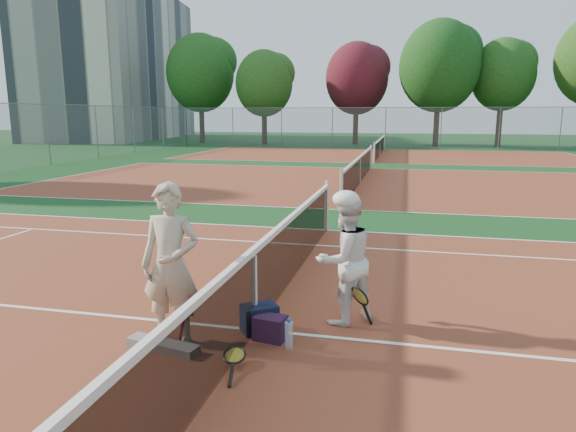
{
  "coord_description": "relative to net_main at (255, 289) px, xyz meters",
  "views": [
    {
      "loc": [
        1.67,
        -5.48,
        2.52
      ],
      "look_at": [
        0.0,
        1.73,
        1.05
      ],
      "focal_mm": 32.0,
      "sensor_mm": 36.0,
      "label": 1
    }
  ],
  "objects": [
    {
      "name": "court_far_a",
      "position": [
        0.0,
        13.5,
        -0.51
      ],
      "size": [
        23.77,
        10.97,
        0.01
      ],
      "primitive_type": "cube",
      "color": "brown",
      "rests_on": "ground"
    },
    {
      "name": "net_cover_canvas",
      "position": [
        -0.84,
        -0.71,
        -0.46
      ],
      "size": [
        0.88,
        0.37,
        0.09
      ],
      "primitive_type": "cube",
      "rotation": [
        0.0,
        0.0,
        -0.2
      ],
      "color": "slate",
      "rests_on": "ground"
    },
    {
      "name": "tree_back_4",
      "position": [
        8.6,
        38.08,
        4.97
      ],
      "size": [
        4.82,
        4.82,
        8.27
      ],
      "color": "#382314",
      "rests_on": "ground"
    },
    {
      "name": "net_far_a",
      "position": [
        0.0,
        13.5,
        0.0
      ],
      "size": [
        0.1,
        10.98,
        1.02
      ],
      "primitive_type": null,
      "color": "black",
      "rests_on": "ground"
    },
    {
      "name": "racket_red",
      "position": [
        -0.61,
        -0.55,
        -0.21
      ],
      "size": [
        0.29,
        0.32,
        0.59
      ],
      "primitive_type": null,
      "rotation": [
        0.0,
        0.0,
        0.56
      ],
      "color": "maroon",
      "rests_on": "ground"
    },
    {
      "name": "net_main",
      "position": [
        0.0,
        0.0,
        0.0
      ],
      "size": [
        0.1,
        10.98,
        1.02
      ],
      "primitive_type": null,
      "color": "black",
      "rests_on": "ground"
    },
    {
      "name": "fence_back",
      "position": [
        0.0,
        34.0,
        0.99
      ],
      "size": [
        32.0,
        0.06,
        3.0
      ],
      "primitive_type": null,
      "color": "slate",
      "rests_on": "ground"
    },
    {
      "name": "court_far_b",
      "position": [
        0.0,
        27.0,
        -0.51
      ],
      "size": [
        23.77,
        10.97,
        0.01
      ],
      "primitive_type": "cube",
      "color": "brown",
      "rests_on": "ground"
    },
    {
      "name": "racket_black_held",
      "position": [
        1.2,
        0.3,
        -0.24
      ],
      "size": [
        0.4,
        0.41,
        0.54
      ],
      "primitive_type": null,
      "rotation": [
        0.0,
        0.0,
        4.07
      ],
      "color": "black",
      "rests_on": "ground"
    },
    {
      "name": "sports_bag_purple",
      "position": [
        0.24,
        -0.21,
        -0.37
      ],
      "size": [
        0.38,
        0.3,
        0.28
      ],
      "primitive_type": "cube",
      "rotation": [
        0.0,
        0.0,
        -0.17
      ],
      "color": "black",
      "rests_on": "ground"
    },
    {
      "name": "tree_back_3",
      "position": [
        3.79,
        36.88,
        5.61
      ],
      "size": [
        6.1,
        6.1,
        9.64
      ],
      "color": "#382314",
      "rests_on": "ground"
    },
    {
      "name": "player_b",
      "position": [
        0.99,
        0.49,
        0.28
      ],
      "size": [
        0.97,
        0.96,
        1.58
      ],
      "primitive_type": "imported",
      "rotation": [
        0.0,
        0.0,
        3.87
      ],
      "color": "white",
      "rests_on": "ground"
    },
    {
      "name": "player_a",
      "position": [
        -0.8,
        -0.51,
        0.4
      ],
      "size": [
        0.68,
        0.46,
        1.81
      ],
      "primitive_type": "imported",
      "rotation": [
        0.0,
        0.0,
        0.04
      ],
      "color": "#B8A98E",
      "rests_on": "ground"
    },
    {
      "name": "sports_bag_navy",
      "position": [
        0.06,
        -0.01,
        -0.35
      ],
      "size": [
        0.5,
        0.46,
        0.32
      ],
      "primitive_type": "cube",
      "rotation": [
        0.0,
        0.0,
        0.61
      ],
      "color": "black",
      "rests_on": "ground"
    },
    {
      "name": "tree_back_1",
      "position": [
        -10.11,
        36.6,
        4.47
      ],
      "size": [
        4.73,
        4.73,
        7.72
      ],
      "color": "#382314",
      "rests_on": "ground"
    },
    {
      "name": "apartment_block",
      "position": [
        -28.0,
        44.0,
        6.99
      ],
      "size": [
        12.96,
        23.18,
        15.0
      ],
      "primitive_type": "cube",
      "rotation": [
        0.0,
        0.0,
        0.14
      ],
      "color": "beige",
      "rests_on": "ground"
    },
    {
      "name": "net_far_b",
      "position": [
        0.0,
        27.0,
        0.0
      ],
      "size": [
        0.1,
        10.98,
        1.02
      ],
      "primitive_type": null,
      "color": "black",
      "rests_on": "ground"
    },
    {
      "name": "tree_back_maroon",
      "position": [
        -2.68,
        38.6,
        4.89
      ],
      "size": [
        5.18,
        5.18,
        8.4
      ],
      "color": "#382314",
      "rests_on": "ground"
    },
    {
      "name": "ground",
      "position": [
        0.0,
        0.0,
        -0.51
      ],
      "size": [
        130.0,
        130.0,
        0.0
      ],
      "primitive_type": "plane",
      "color": "#103B17",
      "rests_on": "ground"
    },
    {
      "name": "court_main",
      "position": [
        0.0,
        0.0,
        -0.51
      ],
      "size": [
        23.77,
        10.97,
        0.01
      ],
      "primitive_type": "cube",
      "color": "brown",
      "rests_on": "ground"
    },
    {
      "name": "tree_back_0",
      "position": [
        -16.19,
        37.77,
        5.49
      ],
      "size": [
        5.86,
        5.86,
        9.38
      ],
      "color": "#382314",
      "rests_on": "ground"
    },
    {
      "name": "water_bottle",
      "position": [
        0.5,
        -0.37,
        -0.36
      ],
      "size": [
        0.09,
        0.09,
        0.3
      ],
      "primitive_type": "cylinder",
      "color": "#C9E7FF",
      "rests_on": "ground"
    },
    {
      "name": "racket_spare",
      "position": [
        0.04,
        -0.87,
        -0.44
      ],
      "size": [
        0.4,
        0.64,
        0.15
      ],
      "primitive_type": null,
      "rotation": [
        0.0,
        0.0,
        1.79
      ],
      "color": "black",
      "rests_on": "ground"
    }
  ]
}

